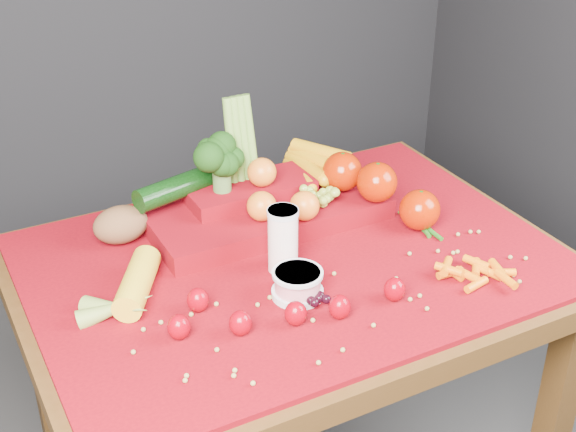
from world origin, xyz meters
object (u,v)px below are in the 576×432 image
table (292,300)px  yogurt_bowl (298,283)px  milk_glass (283,238)px  produce_mound (283,196)px

table → yogurt_bowl: 0.19m
table → milk_glass: milk_glass is taller
table → milk_glass: 0.19m
yogurt_bowl → produce_mound: size_ratio=0.17×
table → yogurt_bowl: yogurt_bowl is taller
milk_glass → yogurt_bowl: size_ratio=1.37×
table → yogurt_bowl: size_ratio=11.08×
milk_glass → yogurt_bowl: 0.11m
milk_glass → produce_mound: produce_mound is taller
yogurt_bowl → produce_mound: (0.11, 0.27, 0.03)m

